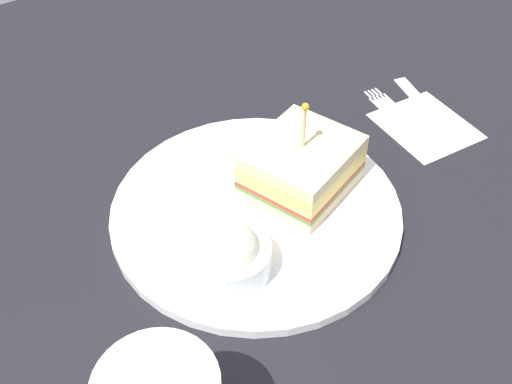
# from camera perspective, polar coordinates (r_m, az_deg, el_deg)

# --- Properties ---
(ground_plane) EXTENTS (1.10, 1.10, 0.02)m
(ground_plane) POSITION_cam_1_polar(r_m,az_deg,el_deg) (0.60, -0.00, -2.72)
(ground_plane) COLOR black
(plate) EXTENTS (0.27, 0.27, 0.01)m
(plate) POSITION_cam_1_polar(r_m,az_deg,el_deg) (0.59, -0.00, -1.73)
(plate) COLOR white
(plate) RESTS_ON ground_plane
(sandwich_half_center) EXTENTS (0.11, 0.12, 0.10)m
(sandwich_half_center) POSITION_cam_1_polar(r_m,az_deg,el_deg) (0.60, 3.92, 2.52)
(sandwich_half_center) COLOR beige
(sandwich_half_center) RESTS_ON plate
(coleslaw_bowl) EXTENTS (0.07, 0.07, 0.05)m
(coleslaw_bowl) POSITION_cam_1_polar(r_m,az_deg,el_deg) (0.53, -2.43, -5.72)
(coleslaw_bowl) COLOR white
(coleslaw_bowl) RESTS_ON plate
(napkin) EXTENTS (0.10, 0.09, 0.00)m
(napkin) POSITION_cam_1_polar(r_m,az_deg,el_deg) (0.72, 15.19, 5.85)
(napkin) COLOR white
(napkin) RESTS_ON ground_plane
(fork) EXTENTS (0.12, 0.03, 0.00)m
(fork) POSITION_cam_1_polar(r_m,az_deg,el_deg) (0.73, 12.30, 7.30)
(fork) COLOR silver
(fork) RESTS_ON ground_plane
(knife) EXTENTS (0.13, 0.04, 0.00)m
(knife) POSITION_cam_1_polar(r_m,az_deg,el_deg) (0.75, 14.96, 7.77)
(knife) COLOR silver
(knife) RESTS_ON ground_plane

